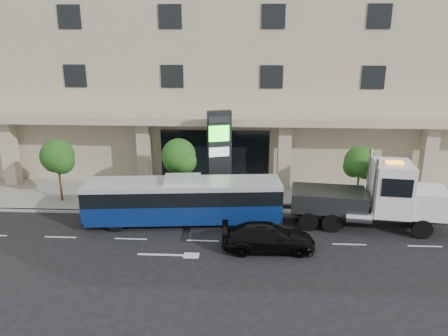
% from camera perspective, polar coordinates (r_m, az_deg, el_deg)
% --- Properties ---
extents(ground, '(120.00, 120.00, 0.00)m').
position_cam_1_polar(ground, '(25.73, -2.49, -7.96)').
color(ground, black).
rests_on(ground, ground).
extents(sidewalk, '(120.00, 6.00, 0.15)m').
position_cam_1_polar(sidewalk, '(30.28, -1.58, -3.80)').
color(sidewalk, gray).
rests_on(sidewalk, ground).
extents(curb, '(120.00, 0.30, 0.15)m').
position_cam_1_polar(curb, '(27.52, -2.09, -6.05)').
color(curb, gray).
rests_on(curb, ground).
extents(convention_center, '(60.00, 17.60, 20.00)m').
position_cam_1_polar(convention_center, '(38.66, -0.40, 15.83)').
color(convention_center, '#B9AB8A').
rests_on(convention_center, ground).
extents(tree_left, '(2.27, 2.20, 4.22)m').
position_cam_1_polar(tree_left, '(30.49, -20.89, 1.19)').
color(tree_left, '#422B19').
rests_on(tree_left, sidewalk).
extents(tree_mid, '(2.28, 2.20, 4.38)m').
position_cam_1_polar(tree_mid, '(28.17, -5.87, 1.31)').
color(tree_mid, '#422B19').
rests_on(tree_mid, sidewalk).
extents(tree_right, '(2.10, 2.00, 4.04)m').
position_cam_1_polar(tree_right, '(28.80, 17.38, 0.49)').
color(tree_right, '#422B19').
rests_on(tree_right, sidewalk).
extents(city_bus, '(11.73, 3.52, 2.93)m').
position_cam_1_polar(city_bus, '(26.04, -5.36, -4.15)').
color(city_bus, black).
rests_on(city_bus, ground).
extents(tow_truck, '(9.89, 3.35, 4.48)m').
position_cam_1_polar(tow_truck, '(26.72, 19.06, -3.68)').
color(tow_truck, '#2D3033').
rests_on(tow_truck, ground).
extents(black_sedan, '(4.95, 2.16, 1.42)m').
position_cam_1_polar(black_sedan, '(23.26, 5.81, -8.99)').
color(black_sedan, black).
rests_on(black_sedan, ground).
extents(signage_pylon, '(1.60, 0.97, 6.08)m').
position_cam_1_polar(signage_pylon, '(28.51, -0.60, 1.56)').
color(signage_pylon, black).
rests_on(signage_pylon, sidewalk).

